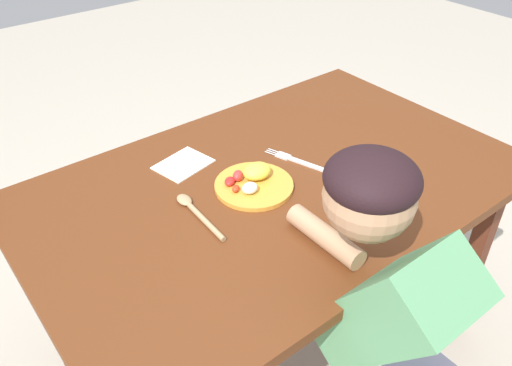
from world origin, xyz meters
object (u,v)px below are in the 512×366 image
Objects in this scene: spoon at (196,211)px; person at (389,347)px; plate at (253,182)px; fork at (299,162)px.

person is at bearing -158.57° from spoon.
spoon is at bearing 109.07° from person.
plate is 0.19m from spoon.
person reaches higher than fork.
plate reaches higher than spoon.
fork is 0.21× the size of person.
fork is (0.18, 0.01, -0.01)m from plate.
person is (-0.01, -0.51, -0.16)m from plate.
plate is at bearing 88.75° from person.
spoon is 0.21× the size of person.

